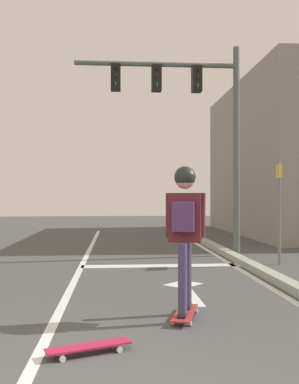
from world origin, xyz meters
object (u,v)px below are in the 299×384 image
Objects in this scene: street_sign_post at (279,196)px; skater at (185,218)px; skateboard at (185,313)px; traffic_signal_mast at (190,106)px; spare_skateboard at (89,347)px.

skater is at bearing -123.35° from street_sign_post.
skateboard is 0.50× the size of skater.
skater is 0.78× the size of street_sign_post.
traffic_signal_mast reaches higher than skateboard.
spare_skateboard is at bearing -107.19° from traffic_signal_mast.
skater is at bearing -100.08° from traffic_signal_mast.
traffic_signal_mast is at bearing 139.14° from street_sign_post.
spare_skateboard is 7.98m from traffic_signal_mast.
skater is at bearing 46.12° from spare_skateboard.
street_sign_post is at bearing 56.65° from skater.
street_sign_post is at bearing 56.60° from skateboard.
skateboard is 6.79m from traffic_signal_mast.
street_sign_post is (3.82, 5.28, 1.42)m from spare_skateboard.
skater is 4.97m from street_sign_post.
skater is (-0.00, -0.01, 1.16)m from skateboard.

